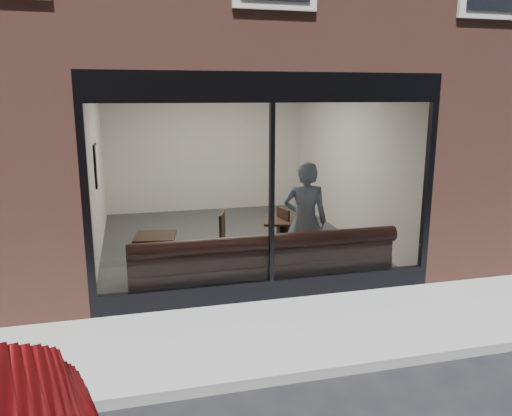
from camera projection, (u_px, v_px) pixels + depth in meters
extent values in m
plane|color=black|center=(324.00, 374.00, 5.31)|extent=(120.00, 120.00, 0.00)
cube|color=gray|center=(294.00, 331.00, 6.26)|extent=(40.00, 2.00, 0.01)
cube|color=gray|center=(326.00, 371.00, 5.25)|extent=(40.00, 0.10, 0.12)
cube|color=brown|center=(46.00, 152.00, 11.61)|extent=(2.50, 12.00, 3.20)
cube|color=brown|center=(344.00, 144.00, 13.42)|extent=(2.50, 12.00, 3.20)
cube|color=brown|center=(191.00, 138.00, 15.35)|extent=(5.00, 6.00, 3.20)
plane|color=#2D2D30|center=(230.00, 241.00, 10.03)|extent=(6.00, 6.00, 0.00)
plane|color=white|center=(229.00, 79.00, 9.33)|extent=(6.00, 6.00, 0.00)
plane|color=silver|center=(206.00, 148.00, 12.51)|extent=(5.00, 0.00, 5.00)
plane|color=silver|center=(96.00, 168.00, 9.08)|extent=(0.00, 6.00, 6.00)
plane|color=silver|center=(348.00, 159.00, 10.28)|extent=(0.00, 6.00, 6.00)
cube|color=black|center=(271.00, 289.00, 7.22)|extent=(5.00, 0.10, 0.30)
cube|color=black|center=(272.00, 87.00, 6.58)|extent=(5.00, 0.10, 0.40)
cube|color=black|center=(272.00, 195.00, 6.91)|extent=(0.06, 0.10, 2.50)
plane|color=white|center=(272.00, 195.00, 6.88)|extent=(4.80, 0.00, 4.80)
cube|color=#321712|center=(264.00, 275.00, 7.58)|extent=(4.00, 0.55, 0.45)
imported|color=#8AA2B8|center=(305.00, 221.00, 7.88)|extent=(0.81, 0.67, 1.91)
cube|color=black|center=(155.00, 236.00, 7.79)|extent=(0.72, 0.72, 0.04)
cube|color=black|center=(282.00, 221.00, 8.73)|extent=(0.76, 0.76, 0.04)
cube|color=black|center=(212.00, 252.00, 8.62)|extent=(0.55, 0.55, 0.04)
cube|color=black|center=(273.00, 248.00, 8.86)|extent=(0.49, 0.49, 0.04)
cube|color=white|center=(97.00, 165.00, 8.93)|extent=(0.02, 0.53, 0.70)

